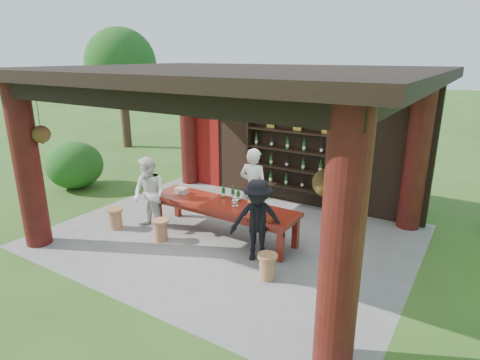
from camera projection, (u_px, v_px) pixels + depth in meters
The scene contains 15 objects.
ground at pixel (230, 235), 8.65m from camera, with size 90.00×90.00×0.00m, color #2D5119.
pavilion at pixel (240, 135), 8.37m from camera, with size 7.50×6.00×3.60m.
wine_shelf at pixel (295, 161), 10.10m from camera, with size 2.66×0.41×2.35m.
tasting_table at pixel (223, 208), 8.46m from camera, with size 3.34×0.88×0.75m.
stool_near_left at pixel (161, 230), 8.36m from camera, with size 0.35×0.35×0.46m.
stool_near_right at pixel (267, 266), 6.92m from camera, with size 0.35×0.35×0.46m.
stool_far_left at pixel (116, 218), 8.95m from camera, with size 0.35×0.35×0.47m.
host at pixel (253, 188), 8.84m from camera, with size 0.66×0.44×1.82m, color silver.
guest_woman at pixel (149, 194), 8.74m from camera, with size 0.80×0.62×1.65m, color silver.
guest_man at pixel (258, 220), 7.43m from camera, with size 1.03×0.59×1.59m, color black.
table_bottles at pixel (231, 193), 8.59m from camera, with size 0.47×0.14×0.31m.
table_glasses at pixel (247, 205), 8.10m from camera, with size 0.90×0.31×0.15m.
napkin_basket at pixel (182, 191), 8.98m from camera, with size 0.26×0.18×0.14m, color #BF6672.
shrubs at pixel (327, 225), 7.81m from camera, with size 14.94×8.66×1.36m.
trees at pixel (469, 77), 6.96m from camera, with size 22.28×10.12×4.80m.
Camera 1 is at (4.39, -6.57, 3.73)m, focal length 30.00 mm.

